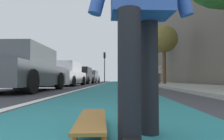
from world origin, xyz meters
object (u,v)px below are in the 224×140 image
Objects in this scene: street_tree_mid at (164,40)px; street_tree_far at (150,45)px; parked_car_near at (22,70)px; parked_car_end at (90,77)px; traffic_light at (105,62)px; parked_car_mid at (64,75)px; parked_car_far at (81,76)px; pedestrian_distant at (158,72)px; skateboard at (92,120)px.

street_tree_mid is 0.80× the size of street_tree_far.
parked_car_near is 0.96× the size of parked_car_end.
parked_car_end is 1.06× the size of street_tree_mid.
traffic_light is at bearing 37.20° from street_tree_far.
parked_car_mid is at bearing 102.83° from street_tree_mid.
parked_car_far is 1.11× the size of traffic_light.
parked_car_near is 11.30m from parked_car_far.
street_tree_far reaches higher than pedestrian_distant.
parked_car_mid is 14.64m from traffic_light.
parked_car_near is 5.70m from parked_car_mid.
street_tree_mid is at bearing -15.50° from skateboard.
street_tree_mid is (7.19, -6.40, 2.45)m from parked_car_near.
parked_car_near is at bearing -178.27° from parked_car_mid.
street_tree_far is (2.12, -6.60, 3.19)m from parked_car_far.
skateboard is 13.65m from pedestrian_distant.
parked_car_far is at bearing 58.08° from street_tree_mid.
street_tree_mid is (-12.91, -5.07, 0.34)m from traffic_light.
skateboard is 11.16m from parked_car_mid.
street_tree_mid is 6.27m from street_tree_far.
pedestrian_distant is (1.08, 0.20, -2.21)m from street_tree_mid.
parked_car_end is 12.68m from street_tree_mid.
parked_car_far is 6.39m from parked_car_end.
parked_car_near is 17.69m from parked_car_end.
pedestrian_distant is at bearing -36.87° from parked_car_near.
skateboard is at bearing -148.75° from parked_car_near.
parked_car_end is at bearing 0.52° from parked_car_mid.
skateboard is at bearing 164.50° from street_tree_mid.
pedestrian_distant reaches higher than parked_car_end.
street_tree_mid is (1.50, -6.57, 2.48)m from parked_car_mid.
street_tree_far is at bearing -40.38° from parked_car_mid.
parked_car_far is at bearing -179.28° from parked_car_end.
traffic_light is (25.08, 1.70, 2.74)m from skateboard.
parked_car_far is (16.28, 3.22, 0.62)m from skateboard.
parked_car_mid is 5.60m from parked_car_far.
parked_car_far is 1.03× the size of parked_car_end.
traffic_light is at bearing 3.87° from skateboard.
parked_car_far reaches higher than parked_car_end.
traffic_light is 12.94m from pedestrian_distant.
street_tree_mid is at bearing -121.92° from parked_car_far.
parked_car_far is at bearing 11.19° from skateboard.
street_tree_mid reaches higher than parked_car_near.
parked_car_far is at bearing 1.02° from parked_car_near.
parked_car_near is (4.98, 3.02, 0.63)m from skateboard.
parked_car_mid is (10.67, 3.19, 0.60)m from skateboard.
traffic_light is 8.46m from street_tree_far.
street_tree_mid is 2.47m from pedestrian_distant.
parked_car_near is 0.93× the size of parked_car_far.
parked_car_end is 2.61× the size of pedestrian_distant.
traffic_light is at bearing -3.76° from parked_car_near.
parked_car_near is 10.34m from pedestrian_distant.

